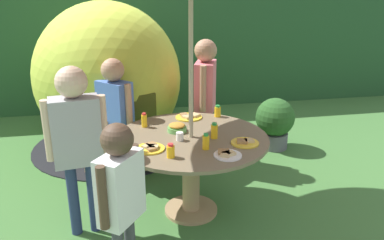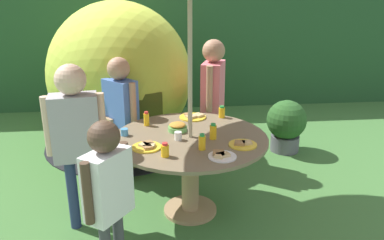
# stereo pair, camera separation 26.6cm
# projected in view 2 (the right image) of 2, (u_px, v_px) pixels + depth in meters

# --- Properties ---
(ground_plane) EXTENTS (10.00, 10.00, 0.02)m
(ground_plane) POSITION_uv_depth(u_px,v_px,m) (190.00, 212.00, 3.37)
(ground_plane) COLOR #3D6B33
(hedge_backdrop) EXTENTS (9.00, 0.70, 1.91)m
(hedge_backdrop) POSITION_uv_depth(u_px,v_px,m) (170.00, 45.00, 6.22)
(hedge_backdrop) COLOR #234C28
(hedge_backdrop) RESTS_ON ground_plane
(garden_table) EXTENTS (1.27, 1.27, 0.70)m
(garden_table) POSITION_uv_depth(u_px,v_px,m) (190.00, 154.00, 3.19)
(garden_table) COLOR tan
(garden_table) RESTS_ON ground_plane
(wooden_chair) EXTENTS (0.66, 0.66, 1.04)m
(wooden_chair) POSITION_uv_depth(u_px,v_px,m) (115.00, 117.00, 4.02)
(wooden_chair) COLOR tan
(wooden_chair) RESTS_ON ground_plane
(dome_tent) EXTENTS (2.34, 2.34, 1.72)m
(dome_tent) POSITION_uv_depth(u_px,v_px,m) (120.00, 76.00, 4.55)
(dome_tent) COLOR #B2C63F
(dome_tent) RESTS_ON ground_plane
(potted_plant) EXTENTS (0.46, 0.46, 0.61)m
(potted_plant) POSITION_uv_depth(u_px,v_px,m) (286.00, 124.00, 4.51)
(potted_plant) COLOR #595960
(potted_plant) RESTS_ON ground_plane
(child_in_pink_shirt) EXTENTS (0.30, 0.44, 1.36)m
(child_in_pink_shirt) POSITION_uv_depth(u_px,v_px,m) (213.00, 87.00, 4.00)
(child_in_pink_shirt) COLOR #3F3F47
(child_in_pink_shirt) RESTS_ON ground_plane
(child_in_blue_shirt) EXTENTS (0.35, 0.36, 1.25)m
(child_in_blue_shirt) POSITION_uv_depth(u_px,v_px,m) (121.00, 104.00, 3.66)
(child_in_blue_shirt) COLOR navy
(child_in_blue_shirt) RESTS_ON ground_plane
(child_in_grey_shirt) EXTENTS (0.45, 0.24, 1.34)m
(child_in_grey_shirt) POSITION_uv_depth(u_px,v_px,m) (75.00, 128.00, 2.89)
(child_in_grey_shirt) COLOR navy
(child_in_grey_shirt) RESTS_ON ground_plane
(child_in_white_shirt) EXTENTS (0.30, 0.33, 1.13)m
(child_in_white_shirt) POSITION_uv_depth(u_px,v_px,m) (108.00, 185.00, 2.33)
(child_in_white_shirt) COLOR #3F3F47
(child_in_white_shirt) RESTS_ON ground_plane
(snack_bowl) EXTENTS (0.16, 0.16, 0.08)m
(snack_bowl) POSITION_uv_depth(u_px,v_px,m) (178.00, 127.00, 3.25)
(snack_bowl) COLOR #66B259
(snack_bowl) RESTS_ON garden_table
(plate_near_right) EXTENTS (0.22, 0.22, 0.03)m
(plate_near_right) POSITION_uv_depth(u_px,v_px,m) (147.00, 146.00, 2.92)
(plate_near_right) COLOR yellow
(plate_near_right) RESTS_ON garden_table
(plate_far_right) EXTENTS (0.25, 0.25, 0.03)m
(plate_far_right) POSITION_uv_depth(u_px,v_px,m) (193.00, 117.00, 3.59)
(plate_far_right) COLOR yellow
(plate_far_right) RESTS_ON garden_table
(plate_center_front) EXTENTS (0.22, 0.22, 0.03)m
(plate_center_front) POSITION_uv_depth(u_px,v_px,m) (243.00, 144.00, 2.97)
(plate_center_front) COLOR yellow
(plate_center_front) RESTS_ON garden_table
(plate_center_back) EXTENTS (0.21, 0.21, 0.03)m
(plate_center_back) POSITION_uv_depth(u_px,v_px,m) (222.00, 156.00, 2.76)
(plate_center_back) COLOR white
(plate_center_back) RESTS_ON garden_table
(juice_bottle_near_left) EXTENTS (0.06, 0.06, 0.11)m
(juice_bottle_near_left) POSITION_uv_depth(u_px,v_px,m) (222.00, 112.00, 3.58)
(juice_bottle_near_left) COLOR yellow
(juice_bottle_near_left) RESTS_ON garden_table
(juice_bottle_far_left) EXTENTS (0.05, 0.05, 0.13)m
(juice_bottle_far_left) POSITION_uv_depth(u_px,v_px,m) (146.00, 119.00, 3.37)
(juice_bottle_far_left) COLOR yellow
(juice_bottle_far_left) RESTS_ON garden_table
(juice_bottle_mid_left) EXTENTS (0.06, 0.06, 0.11)m
(juice_bottle_mid_left) POSITION_uv_depth(u_px,v_px,m) (165.00, 150.00, 2.76)
(juice_bottle_mid_left) COLOR yellow
(juice_bottle_mid_left) RESTS_ON garden_table
(juice_bottle_mid_right) EXTENTS (0.06, 0.06, 0.13)m
(juice_bottle_mid_right) POSITION_uv_depth(u_px,v_px,m) (213.00, 132.00, 3.08)
(juice_bottle_mid_right) COLOR yellow
(juice_bottle_mid_right) RESTS_ON garden_table
(juice_bottle_front_edge) EXTENTS (0.05, 0.05, 0.12)m
(juice_bottle_front_edge) POSITION_uv_depth(u_px,v_px,m) (202.00, 142.00, 2.88)
(juice_bottle_front_edge) COLOR yellow
(juice_bottle_front_edge) RESTS_ON garden_table
(cup_near) EXTENTS (0.06, 0.06, 0.06)m
(cup_near) POSITION_uv_depth(u_px,v_px,m) (124.00, 132.00, 3.16)
(cup_near) COLOR #4C99D8
(cup_near) RESTS_ON garden_table
(cup_far) EXTENTS (0.06, 0.06, 0.07)m
(cup_far) POSITION_uv_depth(u_px,v_px,m) (178.00, 136.00, 3.07)
(cup_far) COLOR white
(cup_far) RESTS_ON garden_table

